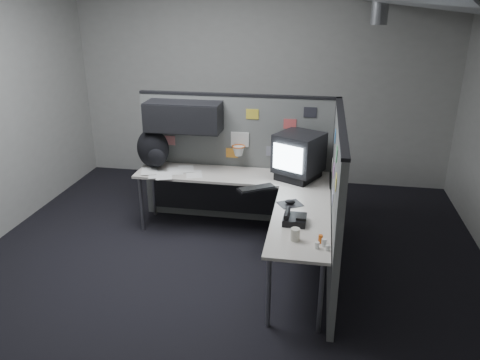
% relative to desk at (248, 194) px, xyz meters
% --- Properties ---
extents(room, '(5.62, 5.62, 3.22)m').
position_rel_desk_xyz_m(room, '(0.41, -0.70, 1.48)').
color(room, black).
rests_on(room, ground).
extents(partition_back, '(2.44, 0.42, 1.63)m').
position_rel_desk_xyz_m(partition_back, '(-0.40, 0.53, 0.38)').
color(partition_back, '#5F615F').
rests_on(partition_back, ground).
extents(partition_right, '(0.07, 2.23, 1.63)m').
position_rel_desk_xyz_m(partition_right, '(0.95, -0.49, 0.21)').
color(partition_right, '#5F615F').
rests_on(partition_right, ground).
extents(desk, '(2.31, 2.11, 0.73)m').
position_rel_desk_xyz_m(desk, '(0.00, 0.00, 0.00)').
color(desk, beige).
rests_on(desk, ground).
extents(monitor, '(0.63, 0.63, 0.54)m').
position_rel_desk_xyz_m(monitor, '(0.54, 0.28, 0.39)').
color(monitor, black).
rests_on(monitor, desk).
extents(keyboard, '(0.43, 0.36, 0.04)m').
position_rel_desk_xyz_m(keyboard, '(0.12, -0.16, 0.13)').
color(keyboard, black).
rests_on(keyboard, desk).
extents(mouse, '(0.29, 0.28, 0.05)m').
position_rel_desk_xyz_m(mouse, '(0.51, -0.47, 0.13)').
color(mouse, black).
rests_on(mouse, desk).
extents(phone, '(0.22, 0.24, 0.11)m').
position_rel_desk_xyz_m(phone, '(0.57, -0.88, 0.16)').
color(phone, black).
rests_on(phone, desk).
extents(bottles, '(0.12, 0.15, 0.08)m').
position_rel_desk_xyz_m(bottles, '(0.84, -1.29, 0.15)').
color(bottles, silver).
rests_on(bottles, desk).
extents(cup, '(0.09, 0.09, 0.11)m').
position_rel_desk_xyz_m(cup, '(0.60, -1.22, 0.17)').
color(cup, beige).
rests_on(cup, desk).
extents(papers, '(0.81, 0.58, 0.02)m').
position_rel_desk_xyz_m(papers, '(-0.97, 0.18, 0.12)').
color(papers, white).
rests_on(papers, desk).
extents(backpack, '(0.45, 0.41, 0.49)m').
position_rel_desk_xyz_m(backpack, '(-1.23, 0.33, 0.35)').
color(backpack, black).
rests_on(backpack, desk).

